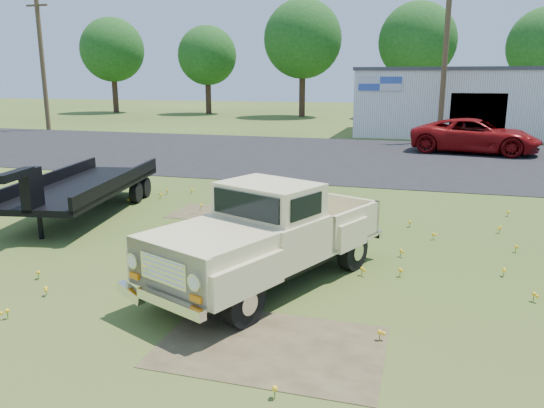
# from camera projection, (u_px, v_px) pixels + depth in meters

# --- Properties ---
(ground) EXTENTS (140.00, 140.00, 0.00)m
(ground) POSITION_uv_depth(u_px,v_px,m) (241.00, 263.00, 10.34)
(ground) COLOR #314B18
(ground) RESTS_ON ground
(asphalt_lot) EXTENTS (90.00, 14.00, 0.02)m
(asphalt_lot) POSITION_uv_depth(u_px,v_px,m) (350.00, 157.00, 24.35)
(asphalt_lot) COLOR black
(asphalt_lot) RESTS_ON ground
(dirt_patch_a) EXTENTS (3.00, 2.00, 0.01)m
(dirt_patch_a) POSITION_uv_depth(u_px,v_px,m) (271.00, 346.00, 7.13)
(dirt_patch_a) COLOR #473A26
(dirt_patch_a) RESTS_ON ground
(dirt_patch_b) EXTENTS (2.20, 1.60, 0.01)m
(dirt_patch_b) POSITION_uv_depth(u_px,v_px,m) (214.00, 213.00, 14.16)
(dirt_patch_b) COLOR #473A26
(dirt_patch_b) RESTS_ON ground
(commercial_building) EXTENTS (14.20, 8.20, 4.15)m
(commercial_building) POSITION_uv_depth(u_px,v_px,m) (473.00, 101.00, 33.43)
(commercial_building) COLOR beige
(commercial_building) RESTS_ON ground
(utility_pole_west) EXTENTS (1.60, 0.30, 9.00)m
(utility_pole_west) POSITION_uv_depth(u_px,v_px,m) (42.00, 62.00, 35.82)
(utility_pole_west) COLOR #493721
(utility_pole_west) RESTS_ON ground
(utility_pole_mid) EXTENTS (1.60, 0.30, 9.00)m
(utility_pole_mid) POSITION_uv_depth(u_px,v_px,m) (445.00, 58.00, 28.73)
(utility_pole_mid) COLOR #493721
(utility_pole_mid) RESTS_ON ground
(treeline_a) EXTENTS (6.40, 6.40, 9.52)m
(treeline_a) POSITION_uv_depth(u_px,v_px,m) (112.00, 50.00, 53.87)
(treeline_a) COLOR #3B251A
(treeline_a) RESTS_ON ground
(treeline_b) EXTENTS (5.76, 5.76, 8.57)m
(treeline_b) POSITION_uv_depth(u_px,v_px,m) (207.00, 56.00, 52.22)
(treeline_b) COLOR #3B251A
(treeline_b) RESTS_ON ground
(treeline_c) EXTENTS (7.04, 7.04, 10.47)m
(treeline_c) POSITION_uv_depth(u_px,v_px,m) (303.00, 39.00, 47.80)
(treeline_c) COLOR #3B251A
(treeline_c) RESTS_ON ground
(treeline_d) EXTENTS (6.72, 6.72, 10.00)m
(treeline_d) POSITION_uv_depth(u_px,v_px,m) (417.00, 41.00, 46.08)
(treeline_d) COLOR #3B251A
(treeline_d) RESTS_ON ground
(vintage_pickup_truck) EXTENTS (3.73, 5.34, 1.81)m
(vintage_pickup_truck) POSITION_uv_depth(u_px,v_px,m) (269.00, 234.00, 9.14)
(vintage_pickup_truck) COLOR #CCBE89
(vintage_pickup_truck) RESTS_ON ground
(flatbed_trailer) EXTENTS (3.15, 6.45, 1.68)m
(flatbed_trailer) POSITION_uv_depth(u_px,v_px,m) (85.00, 182.00, 13.98)
(flatbed_trailer) COLOR black
(flatbed_trailer) RESTS_ON ground
(red_pickup) EXTENTS (6.21, 3.58, 1.63)m
(red_pickup) POSITION_uv_depth(u_px,v_px,m) (475.00, 136.00, 25.30)
(red_pickup) COLOR maroon
(red_pickup) RESTS_ON ground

